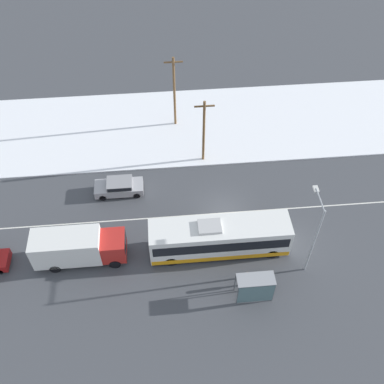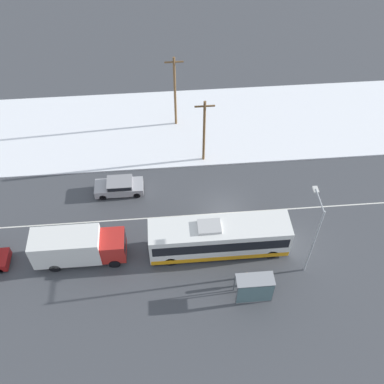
% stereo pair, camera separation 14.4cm
% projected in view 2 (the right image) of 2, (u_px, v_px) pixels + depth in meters
% --- Properties ---
extents(ground_plane, '(120.00, 120.00, 0.00)m').
position_uv_depth(ground_plane, '(224.00, 213.00, 39.41)').
color(ground_plane, '#424449').
extents(snow_lot, '(80.00, 12.07, 0.12)m').
position_uv_depth(snow_lot, '(209.00, 124.00, 47.24)').
color(snow_lot, white).
rests_on(snow_lot, ground_plane).
extents(lane_marking_center, '(60.00, 0.12, 0.00)m').
position_uv_depth(lane_marking_center, '(224.00, 213.00, 39.41)').
color(lane_marking_center, silver).
rests_on(lane_marking_center, ground_plane).
extents(city_bus, '(11.14, 2.57, 3.30)m').
position_uv_depth(city_bus, '(219.00, 238.00, 35.71)').
color(city_bus, white).
rests_on(city_bus, ground_plane).
extents(box_truck, '(7.21, 2.30, 3.02)m').
position_uv_depth(box_truck, '(77.00, 246.00, 35.09)').
color(box_truck, silver).
rests_on(box_truck, ground_plane).
extents(sedan_car, '(4.34, 1.80, 1.44)m').
position_uv_depth(sedan_car, '(119.00, 186.00, 40.48)').
color(sedan_car, '#9E9EA3').
rests_on(sedan_car, ground_plane).
extents(pedestrian_at_stop, '(0.62, 0.28, 1.72)m').
position_uv_depth(pedestrian_at_stop, '(246.00, 278.00, 33.94)').
color(pedestrian_at_stop, '#23232D').
rests_on(pedestrian_at_stop, ground_plane).
extents(bus_shelter, '(2.78, 1.20, 2.40)m').
position_uv_depth(bus_shelter, '(255.00, 288.00, 32.70)').
color(bus_shelter, gray).
rests_on(bus_shelter, ground_plane).
extents(streetlamp, '(0.36, 2.51, 7.41)m').
position_uv_depth(streetlamp, '(315.00, 230.00, 32.43)').
color(streetlamp, '#9EA3A8').
rests_on(streetlamp, ground_plane).
extents(utility_pole_roadside, '(1.80, 0.24, 7.01)m').
position_uv_depth(utility_pole_roadside, '(204.00, 131.00, 41.06)').
color(utility_pole_roadside, brown).
rests_on(utility_pole_roadside, ground_plane).
extents(utility_pole_snowlot, '(1.80, 0.24, 7.98)m').
position_uv_depth(utility_pole_snowlot, '(175.00, 91.00, 44.22)').
color(utility_pole_snowlot, brown).
rests_on(utility_pole_snowlot, ground_plane).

